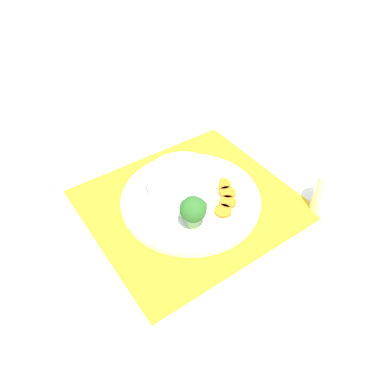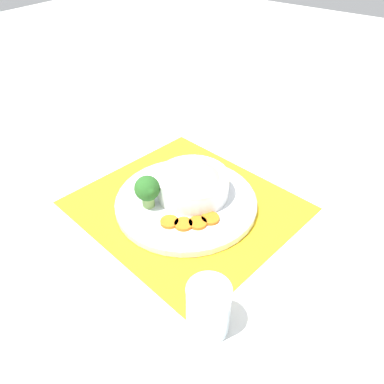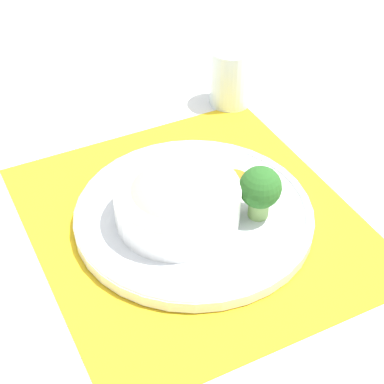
% 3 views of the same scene
% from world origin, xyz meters
% --- Properties ---
extents(ground_plane, '(4.00, 4.00, 0.00)m').
position_xyz_m(ground_plane, '(0.00, 0.00, 0.00)').
color(ground_plane, white).
extents(placemat, '(0.51, 0.48, 0.00)m').
position_xyz_m(placemat, '(0.00, 0.00, 0.00)').
color(placemat, yellow).
rests_on(placemat, ground_plane).
extents(plate, '(0.32, 0.32, 0.02)m').
position_xyz_m(plate, '(0.00, 0.00, 0.02)').
color(plate, silver).
rests_on(plate, placemat).
extents(bowl, '(0.17, 0.17, 0.07)m').
position_xyz_m(bowl, '(-0.00, -0.03, 0.05)').
color(bowl, white).
rests_on(bowl, plate).
extents(broccoli_floret, '(0.06, 0.06, 0.08)m').
position_xyz_m(broccoli_floret, '(0.05, 0.07, 0.07)').
color(broccoli_floret, '#84AD5B').
rests_on(broccoli_floret, plate).
extents(carrot_slice_near, '(0.04, 0.04, 0.01)m').
position_xyz_m(carrot_slice_near, '(-0.02, 0.08, 0.02)').
color(carrot_slice_near, orange).
rests_on(carrot_slice_near, plate).
extents(carrot_slice_middle, '(0.04, 0.04, 0.01)m').
position_xyz_m(carrot_slice_middle, '(-0.05, 0.07, 0.02)').
color(carrot_slice_middle, orange).
rests_on(carrot_slice_middle, plate).
extents(carrot_slice_far, '(0.04, 0.04, 0.01)m').
position_xyz_m(carrot_slice_far, '(-0.07, 0.05, 0.02)').
color(carrot_slice_far, orange).
rests_on(carrot_slice_far, plate).
extents(carrot_slice_extra, '(0.04, 0.04, 0.01)m').
position_xyz_m(carrot_slice_extra, '(-0.08, 0.02, 0.02)').
color(carrot_slice_extra, orange).
rests_on(carrot_slice_extra, plate).
extents(water_glass, '(0.07, 0.07, 0.10)m').
position_xyz_m(water_glass, '(-0.22, 0.22, 0.04)').
color(water_glass, silver).
rests_on(water_glass, ground_plane).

